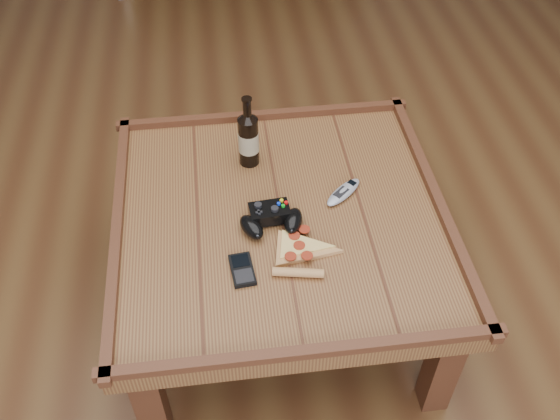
{
  "coord_description": "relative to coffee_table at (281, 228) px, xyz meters",
  "views": [
    {
      "loc": [
        -0.16,
        -1.29,
        1.81
      ],
      "look_at": [
        -0.01,
        -0.05,
        0.52
      ],
      "focal_mm": 40.0,
      "sensor_mm": 36.0,
      "label": 1
    }
  ],
  "objects": [
    {
      "name": "ground",
      "position": [
        0.0,
        0.0,
        -0.39
      ],
      "size": [
        6.0,
        6.0,
        0.0
      ],
      "primitive_type": "plane",
      "color": "#4B2A15",
      "rests_on": "ground"
    },
    {
      "name": "coffee_table",
      "position": [
        0.0,
        0.0,
        0.0
      ],
      "size": [
        1.03,
        1.03,
        0.48
      ],
      "color": "#572F19",
      "rests_on": "ground"
    },
    {
      "name": "beer_bottle",
      "position": [
        -0.07,
        0.26,
        0.16
      ],
      "size": [
        0.07,
        0.07,
        0.25
      ],
      "color": "black",
      "rests_on": "coffee_table"
    },
    {
      "name": "game_controller",
      "position": [
        -0.03,
        -0.04,
        0.09
      ],
      "size": [
        0.21,
        0.15,
        0.06
      ],
      "rotation": [
        0.0,
        0.0,
        0.08
      ],
      "color": "black",
      "rests_on": "coffee_table"
    },
    {
      "name": "pizza_slice",
      "position": [
        0.03,
        -0.16,
        0.07
      ],
      "size": [
        0.2,
        0.28,
        0.03
      ],
      "rotation": [
        0.0,
        0.0,
        -0.18
      ],
      "color": "tan",
      "rests_on": "coffee_table"
    },
    {
      "name": "smartphone",
      "position": [
        -0.13,
        -0.2,
        0.07
      ],
      "size": [
        0.07,
        0.12,
        0.02
      ],
      "rotation": [
        0.0,
        0.0,
        0.1
      ],
      "color": "black",
      "rests_on": "coffee_table"
    },
    {
      "name": "remote_control",
      "position": [
        0.21,
        0.06,
        0.07
      ],
      "size": [
        0.15,
        0.14,
        0.02
      ],
      "rotation": [
        0.0,
        0.0,
        -0.84
      ],
      "color": "#9FA4AD",
      "rests_on": "coffee_table"
    }
  ]
}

